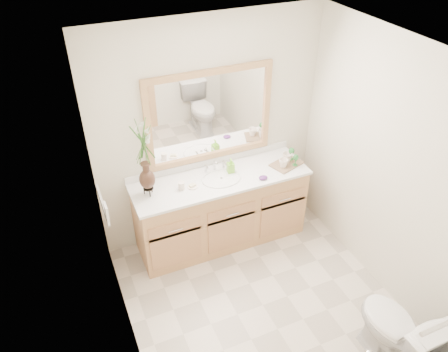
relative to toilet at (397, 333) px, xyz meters
name	(u,v)px	position (x,y,z in m)	size (l,w,h in m)	color
floor	(263,305)	(-0.70, 0.92, -0.37)	(2.60, 2.60, 0.00)	silver
ceiling	(282,61)	(-0.70, 0.92, 2.03)	(2.40, 2.60, 0.02)	white
wall_back	(210,133)	(-0.70, 2.22, 0.83)	(2.40, 0.02, 2.40)	silver
wall_front	(379,339)	(-0.70, -0.38, 0.83)	(2.40, 0.02, 2.40)	silver
wall_left	(121,250)	(-1.90, 0.92, 0.83)	(0.02, 2.60, 2.40)	silver
wall_right	(390,173)	(0.50, 0.92, 0.83)	(0.02, 2.60, 2.40)	silver
vanity	(221,210)	(-0.70, 1.93, 0.03)	(1.80, 0.55, 0.80)	tan
counter	(221,179)	(-0.70, 1.93, 0.45)	(1.84, 0.57, 0.03)	white
sink	(221,183)	(-0.70, 1.92, 0.41)	(0.38, 0.34, 0.23)	white
mirror	(210,116)	(-0.70, 2.20, 1.04)	(1.32, 0.04, 0.97)	white
switch_plate	(106,210)	(-1.89, 1.68, 0.61)	(0.02, 0.12, 0.12)	white
toilet	(397,333)	(0.00, 0.00, 0.00)	(0.42, 0.75, 0.74)	white
flower_vase	(144,150)	(-1.44, 1.96, 0.96)	(0.18, 0.18, 0.74)	black
tumbler	(181,186)	(-1.13, 1.91, 0.50)	(0.06, 0.06, 0.08)	white
soap_dish	(192,186)	(-1.02, 1.90, 0.47)	(0.10, 0.10, 0.03)	white
soap_bottle	(231,166)	(-0.56, 1.99, 0.53)	(0.06, 0.07, 0.14)	#73C62E
purple_dish	(263,178)	(-0.31, 1.74, 0.48)	(0.09, 0.07, 0.03)	#52236A
tray	(286,164)	(0.04, 1.88, 0.47)	(0.33, 0.22, 0.02)	brown
mug_left	(283,163)	(-0.03, 1.84, 0.53)	(0.10, 0.09, 0.10)	white
mug_right	(287,157)	(0.06, 1.91, 0.53)	(0.11, 0.10, 0.11)	white
goblet_front	(296,158)	(0.10, 1.81, 0.57)	(0.06, 0.06, 0.13)	#26732F
goblet_back	(291,152)	(0.12, 1.93, 0.57)	(0.06, 0.06, 0.14)	#26732F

